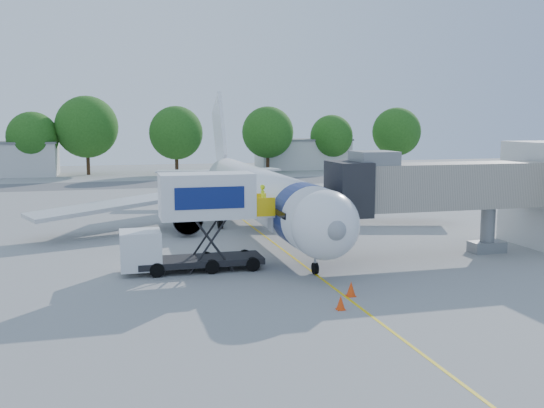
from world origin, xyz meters
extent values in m
plane|color=#989896|center=(0.00, 0.00, 0.00)|extent=(160.00, 160.00, 0.00)
cube|color=yellow|center=(0.00, 0.00, 0.01)|extent=(0.15, 70.00, 0.01)
cube|color=#59595B|center=(0.00, 42.00, 0.00)|extent=(120.00, 10.00, 0.01)
cylinder|color=white|center=(0.00, 3.00, 3.00)|extent=(3.70, 28.00, 3.70)
sphere|color=white|center=(0.00, -11.00, 3.00)|extent=(3.70, 3.70, 3.70)
sphere|color=gray|center=(0.00, -12.55, 3.00)|extent=(1.10, 1.10, 1.10)
cone|color=white|center=(0.00, 20.00, 3.00)|extent=(3.70, 6.00, 3.70)
cube|color=white|center=(0.00, 21.00, 7.20)|extent=(0.35, 7.26, 8.29)
cube|color=silver|center=(9.00, 6.50, 2.30)|extent=(16.17, 9.32, 1.42)
cube|color=silver|center=(-9.00, 6.50, 2.30)|extent=(16.17, 9.32, 1.42)
cylinder|color=#999BA0|center=(5.50, 4.50, 1.30)|extent=(2.10, 3.60, 2.10)
cylinder|color=#999BA0|center=(-5.50, 4.50, 1.30)|extent=(2.10, 3.60, 2.10)
cube|color=black|center=(0.00, -11.30, 3.45)|extent=(2.60, 1.39, 0.81)
cylinder|color=navy|center=(0.00, -8.00, 3.00)|extent=(3.73, 2.00, 3.73)
cylinder|color=silver|center=(0.00, -9.50, 0.75)|extent=(0.16, 0.16, 1.50)
cylinder|color=black|center=(0.00, -9.50, 0.32)|extent=(0.25, 0.64, 0.64)
cylinder|color=black|center=(2.60, 6.00, 0.45)|extent=(0.35, 0.90, 0.90)
cylinder|color=black|center=(-2.60, 6.00, 0.45)|extent=(0.35, 0.90, 0.90)
cube|color=#ACA293|center=(9.00, -7.00, 4.40)|extent=(13.60, 2.60, 2.80)
cube|color=black|center=(2.90, -7.00, 4.40)|extent=(2.00, 3.20, 3.20)
cube|color=slate|center=(4.50, -7.00, 6.20)|extent=(2.40, 2.40, 0.80)
cylinder|color=slate|center=(12.50, -7.00, 1.50)|extent=(0.90, 0.90, 3.00)
cube|color=slate|center=(12.50, -7.00, 0.35)|extent=(2.20, 1.20, 0.70)
cylinder|color=black|center=(11.60, -7.00, 0.35)|extent=(0.30, 0.70, 0.70)
cylinder|color=black|center=(13.40, -7.00, 0.35)|extent=(0.30, 0.70, 0.70)
cube|color=black|center=(-6.00, -7.00, 0.55)|extent=(7.00, 2.30, 0.35)
cube|color=white|center=(-9.30, -7.00, 1.35)|extent=(2.20, 2.20, 2.10)
cube|color=black|center=(-9.30, -7.00, 1.80)|extent=(1.90, 2.10, 0.70)
cube|color=white|center=(-5.60, -7.00, 4.25)|extent=(5.20, 2.40, 2.50)
cube|color=navy|center=(-5.60, -8.22, 4.25)|extent=(3.80, 0.04, 1.20)
cube|color=silver|center=(-2.45, -7.00, 3.05)|extent=(1.10, 2.20, 0.10)
cube|color=yellow|center=(-2.45, -8.05, 3.60)|extent=(1.10, 0.06, 1.10)
cube|color=yellow|center=(-2.45, -5.95, 3.60)|extent=(1.10, 0.06, 1.10)
cylinder|color=black|center=(-3.20, -8.05, 0.40)|extent=(0.80, 0.25, 0.80)
cylinder|color=black|center=(-3.20, -5.95, 0.40)|extent=(0.80, 0.25, 0.80)
cylinder|color=black|center=(-8.50, -8.05, 0.40)|extent=(0.80, 0.25, 0.80)
cylinder|color=black|center=(-8.50, -5.95, 0.40)|extent=(0.80, 0.25, 0.80)
imported|color=#C0E818|center=(-2.33, -7.00, 3.94)|extent=(0.46, 0.65, 1.68)
cube|color=white|center=(3.10, -18.12, 0.76)|extent=(3.96, 2.29, 1.52)
cube|color=navy|center=(3.10, -18.12, 1.25)|extent=(2.33, 2.03, 0.38)
cylinder|color=black|center=(1.52, -18.73, 0.38)|extent=(0.78, 0.34, 0.76)
cylinder|color=black|center=(1.66, -17.22, 0.38)|extent=(0.78, 0.34, 0.76)
cylinder|color=black|center=(4.55, -19.01, 0.38)|extent=(0.78, 0.34, 0.76)
cylinder|color=black|center=(4.68, -17.50, 0.38)|extent=(0.78, 0.34, 0.76)
cone|color=#FA420D|center=(0.28, -14.03, 0.36)|extent=(0.46, 0.46, 0.73)
cube|color=#FA420D|center=(0.28, -14.03, 0.02)|extent=(0.42, 0.42, 0.04)
cone|color=#FA420D|center=(-0.96, -15.87, 0.33)|extent=(0.41, 0.41, 0.65)
cube|color=#FA420D|center=(-0.96, -15.87, 0.02)|extent=(0.37, 0.37, 0.04)
cube|color=silver|center=(22.00, 62.00, 2.50)|extent=(16.00, 7.00, 5.00)
cube|color=slate|center=(22.00, 62.00, 5.15)|extent=(16.40, 7.40, 0.30)
cylinder|color=#382314|center=(-22.38, 58.94, 1.74)|extent=(0.56, 0.56, 3.48)
sphere|color=#205015|center=(-22.38, 58.94, 6.00)|extent=(7.74, 7.74, 7.74)
cylinder|color=#382314|center=(-14.39, 59.23, 2.18)|extent=(0.56, 0.56, 4.36)
sphere|color=#205015|center=(-14.39, 59.23, 7.51)|extent=(9.69, 9.69, 9.69)
cylinder|color=#382314|center=(-0.77, 56.66, 1.91)|extent=(0.56, 0.56, 3.81)
sphere|color=#205015|center=(-0.77, 56.66, 6.56)|extent=(8.47, 8.47, 8.47)
cylinder|color=#382314|center=(14.30, 56.97, 1.91)|extent=(0.56, 0.56, 3.82)
sphere|color=#205015|center=(14.30, 56.97, 6.58)|extent=(8.50, 8.50, 8.50)
cylinder|color=#382314|center=(26.48, 59.64, 1.68)|extent=(0.56, 0.56, 3.36)
sphere|color=#205015|center=(26.48, 59.64, 5.78)|extent=(7.46, 7.46, 7.46)
cylinder|color=#382314|center=(37.69, 57.31, 1.90)|extent=(0.56, 0.56, 3.81)
sphere|color=#205015|center=(37.69, 57.31, 6.56)|extent=(8.46, 8.46, 8.46)
camera|label=1|loc=(-10.60, -40.44, 8.36)|focal=40.00mm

